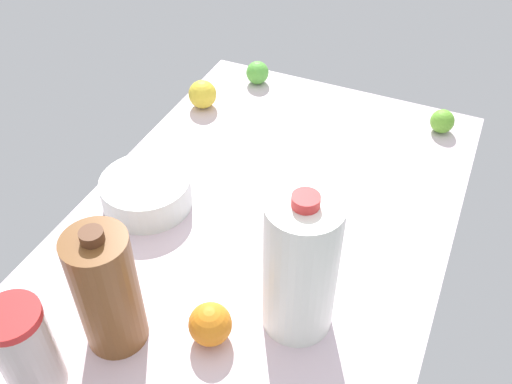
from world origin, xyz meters
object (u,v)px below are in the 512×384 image
object	(u,v)px
chocolate_milk_jug	(107,291)
mixing_bowl	(146,192)
milk_jug	(301,267)
orange_far_back	(210,324)
lemon_near_front	(203,94)
lime_loose	(442,121)
lime_by_jug	(257,73)
tumbler_cup	(26,350)

from	to	relation	value
chocolate_milk_jug	mixing_bowl	size ratio (longest dim) A/B	1.33
milk_jug	orange_far_back	distance (cm)	18.46
chocolate_milk_jug	lemon_near_front	world-z (taller)	chocolate_milk_jug
milk_jug	lemon_near_front	world-z (taller)	milk_jug
lime_loose	lime_by_jug	distance (cm)	51.42
mixing_bowl	tumbler_cup	world-z (taller)	tumbler_cup
milk_jug	lime_loose	size ratio (longest dim) A/B	4.98
lime_loose	lime_by_jug	world-z (taller)	lime_by_jug
milk_jug	lime_loose	world-z (taller)	milk_jug
chocolate_milk_jug	tumbler_cup	distance (cm)	14.52
orange_far_back	lime_by_jug	xyz separation A→B (cm)	(-79.76, -26.53, -0.56)
lemon_near_front	lime_loose	distance (cm)	61.36
chocolate_milk_jug	orange_far_back	distance (cm)	18.08
tumbler_cup	lime_loose	size ratio (longest dim) A/B	3.06
lime_loose	orange_far_back	size ratio (longest dim) A/B	0.79
orange_far_back	lime_by_jug	bearing A→B (deg)	-161.60
lemon_near_front	lime_by_jug	xyz separation A→B (cm)	(-16.80, 8.32, -0.54)
milk_jug	lime_by_jug	bearing A→B (deg)	-151.19
milk_jug	lemon_near_front	size ratio (longest dim) A/B	3.96
mixing_bowl	orange_far_back	xyz separation A→B (cm)	(24.44, 27.93, 0.30)
chocolate_milk_jug	milk_jug	size ratio (longest dim) A/B	0.87
tumbler_cup	lemon_near_front	size ratio (longest dim) A/B	2.44
lime_loose	tumbler_cup	bearing A→B (deg)	-25.77
lemon_near_front	milk_jug	bearing A→B (deg)	41.32
chocolate_milk_jug	lime_by_jug	size ratio (longest dim) A/B	4.03
milk_jug	tumbler_cup	bearing A→B (deg)	-49.85
mixing_bowl	milk_jug	world-z (taller)	milk_jug
orange_far_back	lime_loose	bearing A→B (deg)	162.17
mixing_bowl	milk_jug	size ratio (longest dim) A/B	0.65
lemon_near_front	lime_by_jug	size ratio (longest dim) A/B	1.17
lemon_near_front	tumbler_cup	bearing A→B (deg)	9.32
orange_far_back	lime_by_jug	distance (cm)	84.06
tumbler_cup	lime_loose	xyz separation A→B (cm)	(-95.88, 46.29, -6.12)
mixing_bowl	lime_by_jug	bearing A→B (deg)	178.55
milk_jug	lime_loose	xyz separation A→B (cm)	(-67.62, 12.78, -10.95)
lemon_near_front	orange_far_back	bearing A→B (deg)	28.96
chocolate_milk_jug	tumbler_cup	world-z (taller)	chocolate_milk_jug
tumbler_cup	lime_by_jug	distance (cm)	98.73
lime_loose	orange_far_back	bearing A→B (deg)	-17.83
chocolate_milk_jug	orange_far_back	world-z (taller)	chocolate_milk_jug
orange_far_back	lime_by_jug	size ratio (longest dim) A/B	1.18
lime_by_jug	chocolate_milk_jug	bearing A→B (deg)	7.70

